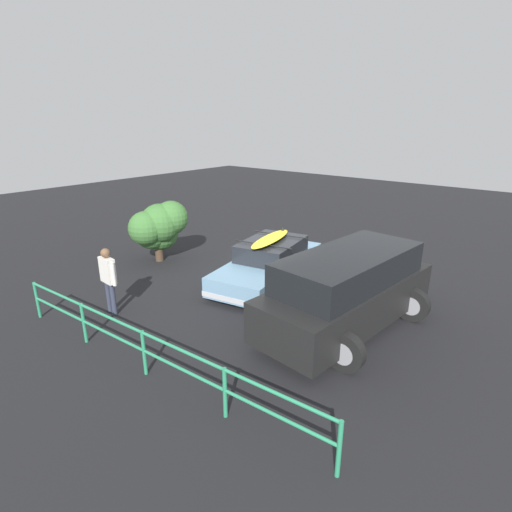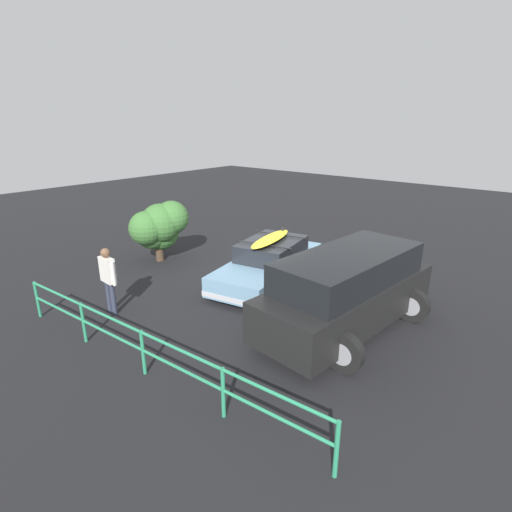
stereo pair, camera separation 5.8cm
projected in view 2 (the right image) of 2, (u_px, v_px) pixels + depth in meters
ground_plane at (265, 277)px, 12.34m from camera, size 44.00×44.00×0.02m
parking_stripe at (313, 295)px, 11.06m from camera, size 0.12×3.65×0.00m
sedan_car at (270, 262)px, 11.85m from camera, size 2.80×4.66×1.51m
suv_car at (348, 290)px, 8.98m from camera, size 2.90×5.09×1.86m
person_bystander at (108, 275)px, 9.71m from camera, size 0.66×0.23×1.70m
railing_fence at (142, 345)px, 7.43m from camera, size 7.95×0.56×0.92m
bush_near_left at (159, 226)px, 13.33m from camera, size 1.60×1.96×2.05m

